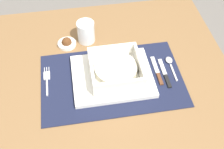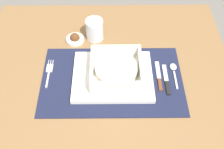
# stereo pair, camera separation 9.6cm
# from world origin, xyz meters

# --- Properties ---
(dining_table) EXTENTS (0.90, 0.75, 0.76)m
(dining_table) POSITION_xyz_m (0.00, 0.00, 0.64)
(dining_table) COLOR brown
(dining_table) RESTS_ON ground
(placemat) EXTENTS (0.48, 0.30, 0.00)m
(placemat) POSITION_xyz_m (0.02, -0.05, 0.76)
(placemat) COLOR #191E38
(placemat) RESTS_ON dining_table
(serving_plate) EXTENTS (0.27, 0.22, 0.02)m
(serving_plate) POSITION_xyz_m (0.03, -0.04, 0.77)
(serving_plate) COLOR white
(serving_plate) RESTS_ON placemat
(porridge_bowl) EXTENTS (0.17, 0.17, 0.06)m
(porridge_bowl) POSITION_xyz_m (0.04, -0.04, 0.80)
(porridge_bowl) COLOR white
(porridge_bowl) RESTS_ON serving_plate
(fork) EXTENTS (0.02, 0.13, 0.00)m
(fork) POSITION_xyz_m (-0.20, -0.01, 0.76)
(fork) COLOR silver
(fork) RESTS_ON placemat
(spoon) EXTENTS (0.02, 0.11, 0.01)m
(spoon) POSITION_xyz_m (0.24, -0.01, 0.77)
(spoon) COLOR silver
(spoon) RESTS_ON placemat
(butter_knife) EXTENTS (0.01, 0.13, 0.01)m
(butter_knife) POSITION_xyz_m (0.21, -0.06, 0.76)
(butter_knife) COLOR black
(butter_knife) RESTS_ON placemat
(bread_knife) EXTENTS (0.01, 0.13, 0.01)m
(bread_knife) POSITION_xyz_m (0.19, -0.05, 0.76)
(bread_knife) COLOR #59331E
(bread_knife) RESTS_ON placemat
(drinking_glass) EXTENTS (0.07, 0.07, 0.08)m
(drinking_glass) POSITION_xyz_m (-0.04, 0.16, 0.80)
(drinking_glass) COLOR white
(drinking_glass) RESTS_ON dining_table
(condiment_saucer) EXTENTS (0.07, 0.07, 0.04)m
(condiment_saucer) POSITION_xyz_m (-0.12, 0.15, 0.77)
(condiment_saucer) COLOR white
(condiment_saucer) RESTS_ON dining_table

